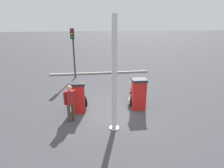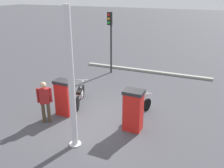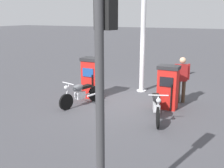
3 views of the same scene
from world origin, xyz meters
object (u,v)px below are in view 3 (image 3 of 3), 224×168
fuel_pump_far (168,87)px  motorcycle_far_pump (156,105)px  motorcycle_near_pump (80,93)px  roadside_traffic_light (103,64)px  fuel_pump_near (92,78)px  canopy_support_pole (143,39)px  attendant_person (182,77)px

fuel_pump_far → motorcycle_far_pump: 1.20m
motorcycle_near_pump → roadside_traffic_light: size_ratio=0.51×
fuel_pump_near → motorcycle_far_pump: bearing=68.2°
motorcycle_far_pump → canopy_support_pole: size_ratio=0.42×
fuel_pump_far → motorcycle_far_pump: fuel_pump_far is taller
fuel_pump_far → roadside_traffic_light: size_ratio=0.41×
motorcycle_far_pump → fuel_pump_near: bearing=-111.8°
motorcycle_far_pump → attendant_person: bearing=170.8°
fuel_pump_far → canopy_support_pole: 2.67m
canopy_support_pole → motorcycle_near_pump: bearing=-26.5°
motorcycle_far_pump → roadside_traffic_light: size_ratio=0.51×
fuel_pump_far → motorcycle_near_pump: bearing=-70.6°
motorcycle_near_pump → roadside_traffic_light: roadside_traffic_light is taller
fuel_pump_far → canopy_support_pole: bearing=-138.0°
canopy_support_pole → roadside_traffic_light: bearing=15.1°
fuel_pump_far → roadside_traffic_light: bearing=4.7°
fuel_pump_near → motorcycle_far_pump: size_ratio=0.84×
canopy_support_pole → fuel_pump_near: bearing=-40.6°
fuel_pump_far → motorcycle_near_pump: size_ratio=0.80×
attendant_person → fuel_pump_near: bearing=-75.3°
motorcycle_near_pump → motorcycle_far_pump: (0.16, 2.81, 0.03)m
fuel_pump_near → motorcycle_far_pump: 3.15m
motorcycle_near_pump → roadside_traffic_light: (4.66, 3.32, 2.06)m
fuel_pump_far → motorcycle_far_pump: size_ratio=0.80×
fuel_pump_far → motorcycle_far_pump: bearing=-2.2°
motorcycle_near_pump → attendant_person: size_ratio=1.12×
motorcycle_far_pump → roadside_traffic_light: (4.50, 0.51, 2.03)m
canopy_support_pole → fuel_pump_far: bearing=42.0°
fuel_pump_near → roadside_traffic_light: size_ratio=0.43×
fuel_pump_near → motorcycle_near_pump: fuel_pump_near is taller
fuel_pump_near → canopy_support_pole: 2.61m
attendant_person → roadside_traffic_light: (6.51, 0.19, 1.54)m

